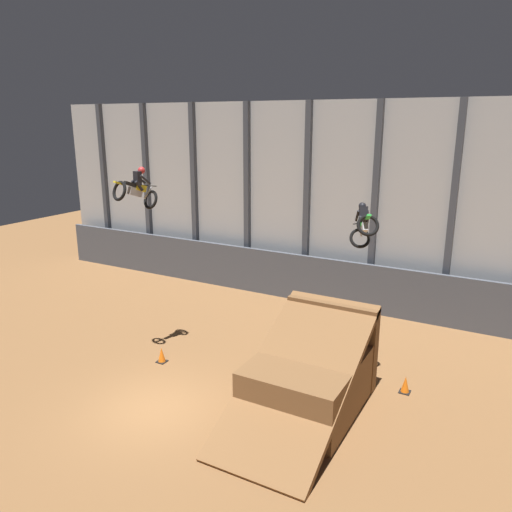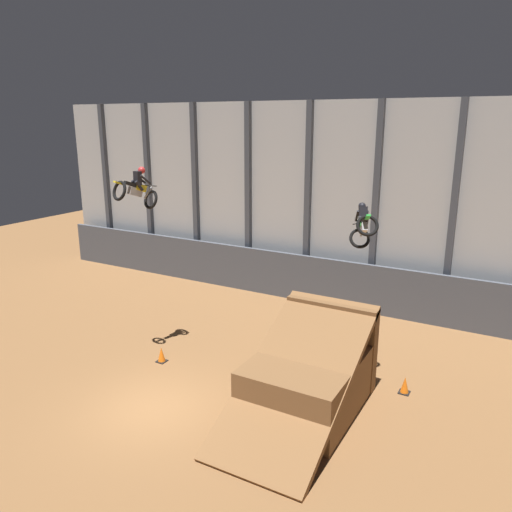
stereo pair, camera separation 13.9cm
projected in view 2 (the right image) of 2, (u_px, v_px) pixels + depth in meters
The scene contains 9 objects.
ground_plane at pixel (154, 408), 15.81m from camera, with size 60.00×60.00×0.00m, color brown.
arena_back_wall at pixel (309, 203), 24.64m from camera, with size 32.00×0.40×9.73m.
lower_barrier at pixel (301, 278), 25.00m from camera, with size 31.36×0.20×2.36m.
dirt_ramp at pixel (310, 375), 15.79m from camera, with size 3.15×6.14×3.09m.
rider_bike_left_air at pixel (137, 189), 18.13m from camera, with size 1.07×1.79×1.64m.
rider_bike_right_air at pixel (363, 226), 16.75m from camera, with size 1.42×1.82×1.68m.
traffic_cone_near_ramp at pixel (405, 385), 16.62m from camera, with size 0.36×0.36×0.58m.
traffic_cone_arena_edge at pixel (161, 355), 18.78m from camera, with size 0.36×0.36×0.58m.
hay_bale_trackside at pixel (309, 352), 19.03m from camera, with size 0.98×0.74×0.57m.
Camera 2 is at (9.66, -10.61, 8.83)m, focal length 35.00 mm.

